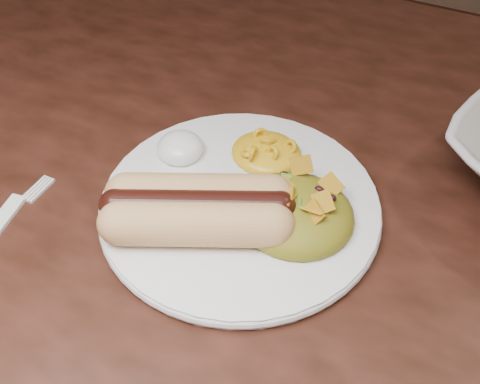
% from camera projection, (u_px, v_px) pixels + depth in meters
% --- Properties ---
extents(table, '(1.60, 0.90, 0.75)m').
position_uv_depth(table, '(230.00, 241.00, 0.62)').
color(table, '#431E16').
rests_on(table, floor).
extents(plate, '(0.34, 0.34, 0.01)m').
position_uv_depth(plate, '(240.00, 204.00, 0.53)').
color(plate, white).
rests_on(plate, table).
extents(hotdog, '(0.14, 0.12, 0.04)m').
position_uv_depth(hotdog, '(198.00, 208.00, 0.49)').
color(hotdog, '#FCC063').
rests_on(hotdog, plate).
extents(mac_and_cheese, '(0.08, 0.08, 0.03)m').
position_uv_depth(mac_and_cheese, '(267.00, 146.00, 0.55)').
color(mac_and_cheese, gold).
rests_on(mac_and_cheese, plate).
extents(sour_cream, '(0.05, 0.05, 0.03)m').
position_uv_depth(sour_cream, '(180.00, 143.00, 0.56)').
color(sour_cream, white).
rests_on(sour_cream, plate).
extents(taco_salad, '(0.11, 0.10, 0.05)m').
position_uv_depth(taco_salad, '(296.00, 206.00, 0.49)').
color(taco_salad, '#B37611').
rests_on(taco_salad, plate).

